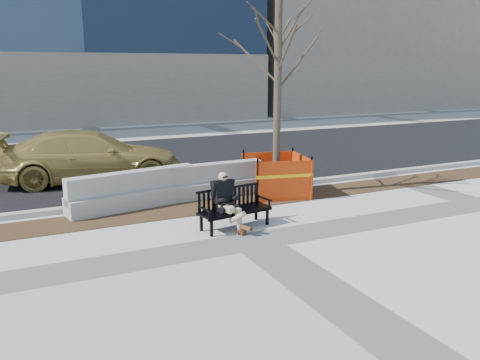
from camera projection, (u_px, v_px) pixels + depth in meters
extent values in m
plane|color=beige|center=(253.00, 241.00, 9.44)|extent=(120.00, 120.00, 0.00)
cube|color=#47301C|center=(204.00, 207.00, 11.73)|extent=(40.00, 1.20, 0.02)
cube|color=black|center=(140.00, 162.00, 17.20)|extent=(60.00, 10.40, 0.01)
cube|color=#9E9B93|center=(191.00, 195.00, 12.56)|extent=(60.00, 0.25, 0.12)
imported|color=#A68C41|center=(92.00, 181.00, 14.35)|extent=(5.38, 2.86, 1.48)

